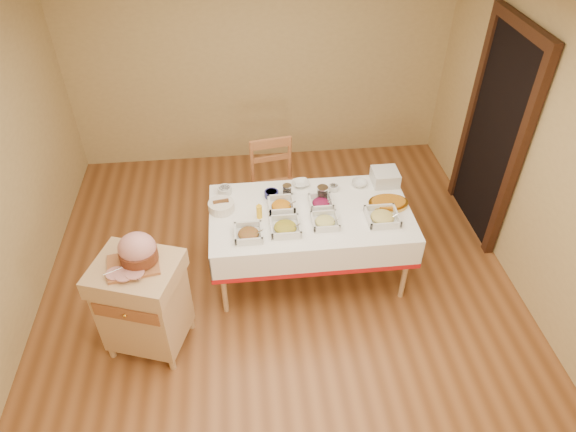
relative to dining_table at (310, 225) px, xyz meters
The scene contains 23 objects.
room_shell 0.82m from the dining_table, 135.00° to the right, with size 5.00×5.00×5.00m.
doorway 2.06m from the dining_table, 17.49° to the left, with size 0.09×1.10×2.20m.
dining_table is the anchor object (origin of this frame).
butcher_cart 1.61m from the dining_table, 154.46° to the right, with size 0.79×0.72×0.92m.
dining_chair 0.75m from the dining_table, 110.75° to the left, with size 0.52×0.50×1.03m.
ham_on_board 1.62m from the dining_table, 154.87° to the right, with size 0.40×0.38×0.27m.
serving_dish_a 0.66m from the dining_table, 154.22° to the right, with size 0.24×0.24×0.11m.
serving_dish_b 0.39m from the dining_table, 137.91° to the right, with size 0.26×0.26×0.11m.
serving_dish_c 0.29m from the dining_table, 61.23° to the right, with size 0.23×0.23×0.09m.
serving_dish_d 0.67m from the dining_table, 16.73° to the right, with size 0.28×0.28×0.10m.
serving_dish_e 0.33m from the dining_table, 164.02° to the left, with size 0.25×0.24×0.11m.
serving_dish_f 0.24m from the dining_table, 36.91° to the left, with size 0.22×0.21×0.10m.
small_bowl_left 0.87m from the dining_table, 154.18° to the left, with size 0.13×0.13×0.06m.
small_bowl_mid 0.47m from the dining_table, 141.30° to the left, with size 0.13×0.13×0.06m.
small_bowl_right 0.45m from the dining_table, 48.73° to the left, with size 0.10×0.10×0.05m.
bowl_white_imported 0.45m from the dining_table, 94.96° to the left, with size 0.16×0.16×0.04m, color silver.
bowl_small_imported 0.66m from the dining_table, 33.66° to the left, with size 0.15×0.15×0.05m, color silver.
preserve_jar_left 0.39m from the dining_table, 123.68° to the left, with size 0.09×0.09×0.11m.
preserve_jar_right 0.31m from the dining_table, 52.68° to the left, with size 0.10×0.10×0.13m.
mustard_bottle 0.52m from the dining_table, behind, with size 0.05×0.05×0.16m.
bread_basket 0.83m from the dining_table, behind, with size 0.24×0.24×0.10m.
plate_stack 0.89m from the dining_table, 25.20° to the left, with size 0.24×0.24×0.13m.
brass_platter 0.74m from the dining_table, ahead, with size 0.37×0.26×0.05m.
Camera 1 is at (-0.29, -3.26, 3.67)m, focal length 32.00 mm.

